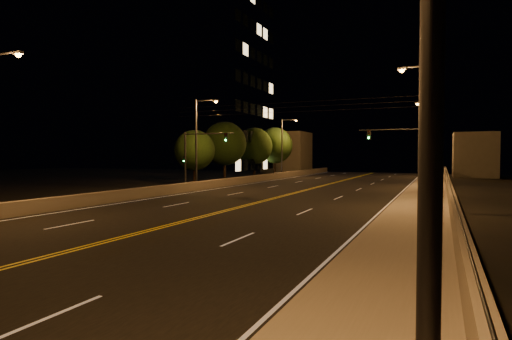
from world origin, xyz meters
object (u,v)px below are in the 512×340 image
at_px(streetlight_6, 284,144).
at_px(traffic_signal_left, 195,153).
at_px(tree_0, 195,150).
at_px(tree_2, 254,146).
at_px(streetlight_2, 438,137).
at_px(tree_3, 275,146).
at_px(traffic_signal_right, 413,153).
at_px(streetlight_3, 439,144).
at_px(building_tower, 186,75).
at_px(streetlight_1, 435,126).
at_px(tree_1, 225,144).
at_px(streetlight_5, 199,137).

distance_m(streetlight_6, traffic_signal_left, 27.20).
bearing_deg(traffic_signal_left, tree_0, 121.96).
bearing_deg(traffic_signal_left, streetlight_6, 92.50).
bearing_deg(tree_2, streetlight_2, -26.47).
bearing_deg(tree_0, tree_3, 86.42).
height_order(traffic_signal_left, tree_0, tree_0).
height_order(tree_0, tree_2, tree_2).
distance_m(traffic_signal_right, traffic_signal_left, 18.66).
relative_size(tree_0, tree_3, 0.80).
distance_m(streetlight_3, traffic_signal_right, 37.41).
height_order(building_tower, tree_2, building_tower).
bearing_deg(traffic_signal_left, streetlight_3, 61.54).
distance_m(traffic_signal_left, tree_2, 25.50).
bearing_deg(streetlight_1, building_tower, 140.49).
bearing_deg(traffic_signal_left, streetlight_1, -16.86).
xyz_separation_m(traffic_signal_right, tree_3, (-22.41, 29.92, 1.36)).
distance_m(streetlight_2, tree_2, 28.32).
xyz_separation_m(tree_0, tree_1, (-0.37, 8.03, 0.96)).
bearing_deg(streetlight_1, traffic_signal_left, 163.14).
relative_size(streetlight_3, tree_1, 1.14).
xyz_separation_m(streetlight_1, streetlight_6, (-21.43, 33.27, 0.00)).
xyz_separation_m(traffic_signal_right, tree_1, (-24.14, 16.22, 1.35)).
bearing_deg(tree_2, tree_1, -92.45).
relative_size(streetlight_3, tree_2, 1.18).
distance_m(streetlight_5, building_tower, 28.55).
relative_size(traffic_signal_right, tree_1, 0.71).
xyz_separation_m(streetlight_3, building_tower, (-36.70, -13.22, 10.88)).
bearing_deg(streetlight_2, streetlight_6, 145.38).
distance_m(streetlight_5, traffic_signal_right, 20.07).
distance_m(traffic_signal_left, building_tower, 31.75).
bearing_deg(traffic_signal_left, building_tower, 124.30).
distance_m(streetlight_2, tree_0, 25.72).
bearing_deg(traffic_signal_right, streetlight_3, 87.57).
relative_size(traffic_signal_left, tree_2, 0.74).
distance_m(streetlight_2, streetlight_3, 25.00).
distance_m(building_tower, tree_1, 17.50).
relative_size(streetlight_6, tree_0, 1.42).
height_order(streetlight_1, traffic_signal_right, streetlight_1).
bearing_deg(streetlight_3, tree_2, -153.97).
bearing_deg(streetlight_1, streetlight_5, 157.83).
relative_size(streetlight_2, tree_2, 1.18).
bearing_deg(tree_0, streetlight_5, -54.94).
relative_size(streetlight_5, building_tower, 0.27).
relative_size(tree_1, tree_3, 1.00).
relative_size(streetlight_1, tree_1, 1.14).
xyz_separation_m(streetlight_6, tree_1, (-4.29, -10.91, -0.23)).
relative_size(streetlight_5, streetlight_6, 1.00).
bearing_deg(streetlight_6, streetlight_1, -57.22).
bearing_deg(tree_1, streetlight_1, -40.99).
bearing_deg(streetlight_6, streetlight_5, -90.00).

